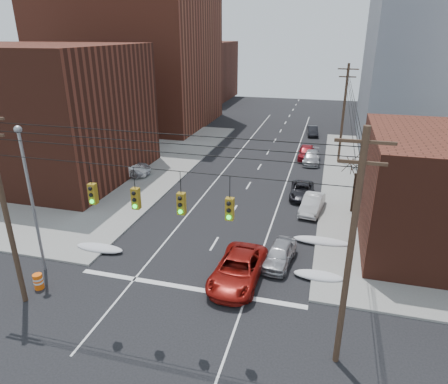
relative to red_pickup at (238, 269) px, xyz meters
The scene contains 27 objects.
ground 8.48m from the red_pickup, 108.52° to the right, with size 160.00×160.00×0.00m, color black.
sidewalk_nw 35.25m from the red_pickup, 147.37° to the left, with size 40.00×40.00×0.15m, color gray.
building_brick_tall 50.13m from the red_pickup, 123.70° to the left, with size 24.00×20.00×30.00m, color brown.
building_brick_near 28.94m from the red_pickup, 150.44° to the left, with size 20.00×16.00×13.00m, color #4F2317.
building_brick_far 72.15m from the red_pickup, 113.49° to the left, with size 22.00×18.00×12.00m, color #4F2317.
building_glass 66.35m from the red_pickup, 71.02° to the left, with size 20.00×18.00×22.00m, color gray.
utility_pole_left 13.22m from the red_pickup, 155.91° to the right, with size 2.20×0.28×11.00m.
utility_pole_right 9.14m from the red_pickup, 40.67° to the right, with size 2.20×0.28×11.00m.
utility_pole_far 27.10m from the red_pickup, 77.38° to the left, with size 2.20×0.28×11.00m.
traffic_signals 8.51m from the red_pickup, 117.19° to the right, with size 17.00×0.42×2.02m.
street_light 13.22m from the red_pickup, behind, with size 0.44×0.44×9.32m.
bare_tree 13.93m from the red_pickup, 60.08° to the left, with size 2.09×2.20×4.93m.
snow_nw 10.15m from the red_pickup, behind, with size 3.50×1.08×0.42m, color silver.
snow_ne 4.99m from the red_pickup, 17.63° to the left, with size 3.00×1.08×0.42m, color silver.
snow_east_far 7.66m from the red_pickup, 51.81° to the left, with size 4.00×1.08×0.42m, color silver.
red_pickup is the anchor object (origin of this frame).
parked_car_a 3.39m from the red_pickup, 50.50° to the left, with size 1.66×4.12×1.41m, color #A2A1A6.
parked_car_b 11.98m from the red_pickup, 71.91° to the left, with size 1.50×4.31×1.42m, color silver.
parked_car_c 14.68m from the red_pickup, 79.71° to the left, with size 2.08×4.51×1.25m, color black.
parked_car_d 25.20m from the red_pickup, 83.62° to the left, with size 1.89×4.65×1.35m, color #A2A2A7.
parked_car_e 26.61m from the red_pickup, 85.43° to the left, with size 1.85×4.61×1.57m, color maroon.
parked_car_f 38.39m from the red_pickup, 86.84° to the left, with size 1.40×4.02×1.32m, color black.
lot_car_a 21.49m from the red_pickup, 136.26° to the left, with size 1.63×4.67×1.54m, color silver.
lot_car_b 22.16m from the red_pickup, 135.49° to the left, with size 2.57×5.58×1.55m, color silver.
lot_car_c 25.33m from the red_pickup, 148.97° to the left, with size 1.80×4.43×1.29m, color black.
lot_car_d 28.92m from the red_pickup, 137.68° to the left, with size 1.83×4.54×1.55m, color #BCBCC1.
construction_barrel 11.82m from the red_pickup, 161.17° to the right, with size 0.62×0.62×0.96m.
Camera 1 is at (7.20, -12.06, 14.17)m, focal length 32.00 mm.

